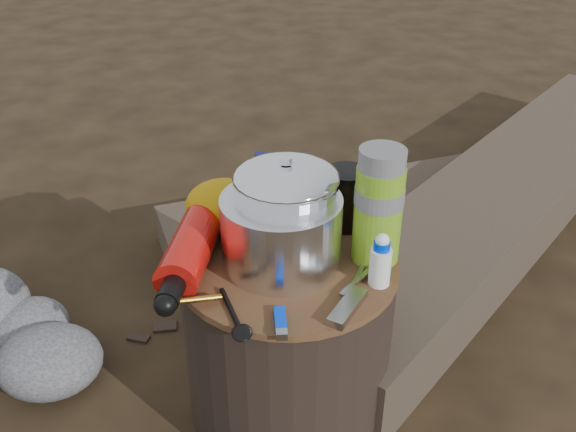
{
  "coord_description": "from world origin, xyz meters",
  "views": [
    {
      "loc": [
        -0.04,
        -0.98,
        1.07
      ],
      "look_at": [
        0.0,
        0.0,
        0.48
      ],
      "focal_mm": 39.94,
      "sensor_mm": 36.0,
      "label": 1
    }
  ],
  "objects_px": {
    "stump": "(288,338)",
    "camping_pot": "(286,209)",
    "fuel_bottle": "(193,244)",
    "log_main": "(508,194)",
    "thermos": "(379,206)",
    "travel_mug": "(346,199)"
  },
  "relations": [
    {
      "from": "stump",
      "to": "camping_pot",
      "type": "distance_m",
      "value": 0.29
    },
    {
      "from": "stump",
      "to": "fuel_bottle",
      "type": "height_order",
      "value": "fuel_bottle"
    },
    {
      "from": "fuel_bottle",
      "to": "log_main",
      "type": "bearing_deg",
      "value": 49.13
    },
    {
      "from": "log_main",
      "to": "thermos",
      "type": "relative_size",
      "value": 9.36
    },
    {
      "from": "camping_pot",
      "to": "travel_mug",
      "type": "relative_size",
      "value": 1.55
    },
    {
      "from": "log_main",
      "to": "thermos",
      "type": "xyz_separation_m",
      "value": [
        -0.57,
        -0.75,
        0.4
      ]
    },
    {
      "from": "log_main",
      "to": "travel_mug",
      "type": "relative_size",
      "value": 16.94
    },
    {
      "from": "camping_pot",
      "to": "thermos",
      "type": "relative_size",
      "value": 0.86
    },
    {
      "from": "log_main",
      "to": "fuel_bottle",
      "type": "distance_m",
      "value": 1.22
    },
    {
      "from": "camping_pot",
      "to": "log_main",
      "type": "bearing_deg",
      "value": 44.55
    },
    {
      "from": "fuel_bottle",
      "to": "travel_mug",
      "type": "height_order",
      "value": "travel_mug"
    },
    {
      "from": "log_main",
      "to": "thermos",
      "type": "distance_m",
      "value": 1.02
    },
    {
      "from": "stump",
      "to": "fuel_bottle",
      "type": "relative_size",
      "value": 1.27
    },
    {
      "from": "camping_pot",
      "to": "fuel_bottle",
      "type": "relative_size",
      "value": 0.58
    },
    {
      "from": "stump",
      "to": "fuel_bottle",
      "type": "xyz_separation_m",
      "value": [
        -0.18,
        0.01,
        0.23
      ]
    },
    {
      "from": "camping_pot",
      "to": "fuel_bottle",
      "type": "xyz_separation_m",
      "value": [
        -0.17,
        -0.03,
        -0.06
      ]
    },
    {
      "from": "log_main",
      "to": "travel_mug",
      "type": "distance_m",
      "value": 0.95
    },
    {
      "from": "stump",
      "to": "log_main",
      "type": "distance_m",
      "value": 1.06
    },
    {
      "from": "stump",
      "to": "thermos",
      "type": "distance_m",
      "value": 0.34
    },
    {
      "from": "log_main",
      "to": "camping_pot",
      "type": "height_order",
      "value": "camping_pot"
    },
    {
      "from": "camping_pot",
      "to": "fuel_bottle",
      "type": "bearing_deg",
      "value": -171.3
    },
    {
      "from": "stump",
      "to": "travel_mug",
      "type": "height_order",
      "value": "travel_mug"
    }
  ]
}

